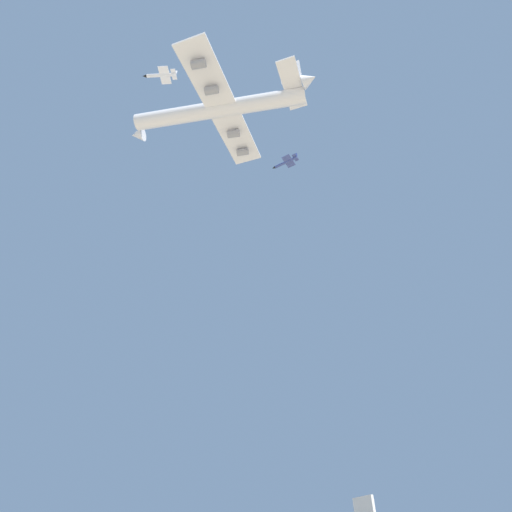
% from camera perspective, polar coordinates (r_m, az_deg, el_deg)
% --- Properties ---
extents(carrier_jet, '(72.53, 58.61, 21.22)m').
position_cam_1_polar(carrier_jet, '(165.02, -5.03, 20.54)').
color(carrier_jet, white).
extents(chase_jet_lead, '(13.29, 12.34, 4.00)m').
position_cam_1_polar(chase_jet_lead, '(194.37, -13.59, 24.15)').
color(chase_jet_lead, silver).
extents(chase_jet_right_wing, '(15.32, 8.82, 4.00)m').
position_cam_1_polar(chase_jet_right_wing, '(214.99, 4.37, 13.43)').
color(chase_jet_right_wing, '#38478C').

